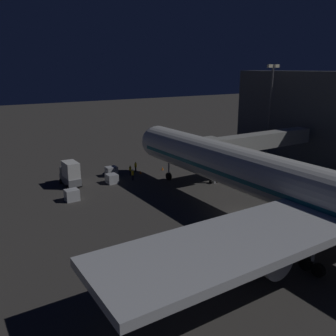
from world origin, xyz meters
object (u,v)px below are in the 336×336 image
baggage_container_near_belt (111,171)px  ground_crew_walking_aft (133,174)px  traffic_cone_nose_starboard (141,172)px  airliner_at_gate (323,197)px  ops_van (70,174)px  jet_bridge (250,142)px  ground_crew_near_nose_gear (130,170)px  traffic_cone_nose_port (162,169)px  baggage_container_mid_row (112,179)px  apron_floodlight_mast (270,105)px  baggage_container_far_row (72,195)px  ground_crew_by_belt_loader (136,167)px

baggage_container_near_belt → ground_crew_walking_aft: bearing=115.1°
traffic_cone_nose_starboard → airliner_at_gate: bearing=93.8°
ops_van → ground_crew_walking_aft: ops_van is taller
jet_bridge → ground_crew_near_nose_gear: 20.44m
jet_bridge → ground_crew_walking_aft: (17.55, -8.19, -4.70)m
traffic_cone_nose_port → ground_crew_near_nose_gear: bearing=-0.4°
baggage_container_mid_row → airliner_at_gate: bearing=105.3°
apron_floodlight_mast → baggage_container_far_row: size_ratio=9.99×
ground_crew_by_belt_loader → traffic_cone_nose_starboard: size_ratio=3.33×
jet_bridge → traffic_cone_nose_starboard: bearing=-36.0°
ops_van → ground_crew_by_belt_loader: (-11.87, -1.16, -0.91)m
ops_van → traffic_cone_nose_port: ops_van is taller
ops_van → baggage_container_near_belt: bearing=-169.7°
baggage_container_mid_row → ground_crew_by_belt_loader: size_ratio=0.97×
baggage_container_far_row → traffic_cone_nose_starboard: 15.46m
apron_floodlight_mast → baggage_container_far_row: bearing=4.9°
airliner_at_gate → ops_van: (14.29, -33.25, -3.66)m
baggage_container_far_row → traffic_cone_nose_port: 19.55m
airliner_at_gate → ground_crew_walking_aft: airliner_at_gate is taller
airliner_at_gate → ops_van: airliner_at_gate is taller
ground_crew_near_nose_gear → traffic_cone_nose_starboard: ground_crew_near_nose_gear is taller
apron_floodlight_mast → baggage_container_far_row: 43.03m
ground_crew_by_belt_loader → ground_crew_near_nose_gear: bearing=37.8°
ground_crew_walking_aft → ground_crew_near_nose_gear: bearing=-108.3°
airliner_at_gate → ops_van: 36.38m
traffic_cone_nose_starboard → baggage_container_near_belt: bearing=-18.2°
jet_bridge → baggage_container_mid_row: 23.26m
airliner_at_gate → jet_bridge: (-12.56, -22.31, 0.14)m
ground_crew_by_belt_loader → baggage_container_far_row: bearing=29.3°
baggage_container_near_belt → baggage_container_far_row: bearing=40.3°
jet_bridge → traffic_cone_nose_starboard: size_ratio=42.87×
ops_van → ground_crew_by_belt_loader: ops_van is taller
ground_crew_near_nose_gear → airliner_at_gate: bearing=97.1°
airliner_at_gate → apron_floodlight_mast: 39.84m
ops_van → apron_floodlight_mast: bearing=175.6°
ops_van → baggage_container_mid_row: bearing=158.2°
baggage_container_mid_row → ops_van: bearing=-21.8°
jet_bridge → traffic_cone_nose_starboard: 19.04m
jet_bridge → airliner_at_gate: bearing=60.6°
airliner_at_gate → traffic_cone_nose_starboard: 33.53m
traffic_cone_nose_port → traffic_cone_nose_starboard: bearing=0.0°
apron_floodlight_mast → ground_crew_by_belt_loader: bearing=-8.6°
ground_crew_near_nose_gear → ground_crew_by_belt_loader: 2.16m
airliner_at_gate → baggage_container_mid_row: airliner_at_gate is taller
baggage_container_near_belt → ground_crew_by_belt_loader: size_ratio=0.99×
ground_crew_by_belt_loader → traffic_cone_nose_starboard: ground_crew_by_belt_loader is taller
baggage_container_mid_row → ground_crew_by_belt_loader: 6.98m
ground_crew_near_nose_gear → ground_crew_by_belt_loader: bearing=-142.2°
airliner_at_gate → baggage_container_near_belt: size_ratio=37.02×
apron_floodlight_mast → ground_crew_walking_aft: bearing=-0.5°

